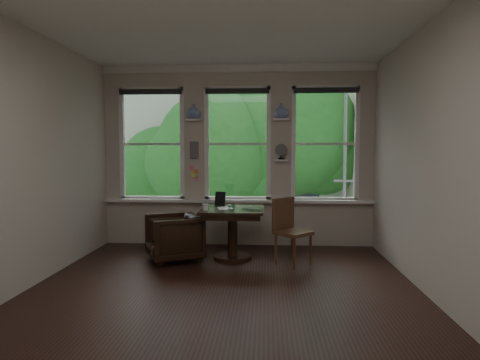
# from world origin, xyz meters

# --- Properties ---
(ground) EXTENTS (4.50, 4.50, 0.00)m
(ground) POSITION_xyz_m (0.00, 0.00, 0.00)
(ground) COLOR black
(ground) RESTS_ON ground
(ceiling) EXTENTS (4.50, 4.50, 0.00)m
(ceiling) POSITION_xyz_m (0.00, 0.00, 3.00)
(ceiling) COLOR silver
(ceiling) RESTS_ON ground
(wall_back) EXTENTS (4.50, 0.00, 4.50)m
(wall_back) POSITION_xyz_m (0.00, 2.25, 1.50)
(wall_back) COLOR #BCAEA0
(wall_back) RESTS_ON ground
(wall_front) EXTENTS (4.50, 0.00, 4.50)m
(wall_front) POSITION_xyz_m (0.00, -2.25, 1.50)
(wall_front) COLOR #BCAEA0
(wall_front) RESTS_ON ground
(wall_left) EXTENTS (0.00, 4.50, 4.50)m
(wall_left) POSITION_xyz_m (-2.25, 0.00, 1.50)
(wall_left) COLOR #BCAEA0
(wall_left) RESTS_ON ground
(wall_right) EXTENTS (0.00, 4.50, 4.50)m
(wall_right) POSITION_xyz_m (2.25, 0.00, 1.50)
(wall_right) COLOR #BCAEA0
(wall_right) RESTS_ON ground
(window_left) EXTENTS (1.10, 0.12, 1.90)m
(window_left) POSITION_xyz_m (-1.45, 2.25, 1.70)
(window_left) COLOR white
(window_left) RESTS_ON ground
(window_center) EXTENTS (1.10, 0.12, 1.90)m
(window_center) POSITION_xyz_m (0.00, 2.25, 1.70)
(window_center) COLOR white
(window_center) RESTS_ON ground
(window_right) EXTENTS (1.10, 0.12, 1.90)m
(window_right) POSITION_xyz_m (1.45, 2.25, 1.70)
(window_right) COLOR white
(window_right) RESTS_ON ground
(shelf_left) EXTENTS (0.26, 0.16, 0.03)m
(shelf_left) POSITION_xyz_m (-0.72, 2.15, 2.10)
(shelf_left) COLOR white
(shelf_left) RESTS_ON ground
(shelf_right) EXTENTS (0.26, 0.16, 0.03)m
(shelf_right) POSITION_xyz_m (0.72, 2.15, 2.10)
(shelf_right) COLOR white
(shelf_right) RESTS_ON ground
(intercom) EXTENTS (0.14, 0.06, 0.28)m
(intercom) POSITION_xyz_m (-0.72, 2.18, 1.60)
(intercom) COLOR #59544F
(intercom) RESTS_ON ground
(sticky_notes) EXTENTS (0.16, 0.01, 0.24)m
(sticky_notes) POSITION_xyz_m (-0.72, 2.19, 1.25)
(sticky_notes) COLOR pink
(sticky_notes) RESTS_ON ground
(desk_fan) EXTENTS (0.20, 0.20, 0.24)m
(desk_fan) POSITION_xyz_m (0.72, 2.13, 1.53)
(desk_fan) COLOR #59544F
(desk_fan) RESTS_ON ground
(vase_left) EXTENTS (0.24, 0.24, 0.25)m
(vase_left) POSITION_xyz_m (-0.72, 2.15, 2.24)
(vase_left) COLOR silver
(vase_left) RESTS_ON shelf_left
(vase_right) EXTENTS (0.24, 0.24, 0.25)m
(vase_right) POSITION_xyz_m (0.72, 2.15, 2.24)
(vase_right) COLOR silver
(vase_right) RESTS_ON shelf_right
(table) EXTENTS (0.90, 0.90, 0.75)m
(table) POSITION_xyz_m (-0.01, 1.23, 0.38)
(table) COLOR black
(table) RESTS_ON ground
(armchair_left) EXTENTS (0.98, 0.97, 0.67)m
(armchair_left) POSITION_xyz_m (-0.85, 1.09, 0.34)
(armchair_left) COLOR black
(armchair_left) RESTS_ON ground
(cushion_red) EXTENTS (0.45, 0.45, 0.06)m
(cushion_red) POSITION_xyz_m (-0.85, 1.09, 0.45)
(cushion_red) COLOR maroon
(cushion_red) RESTS_ON armchair_left
(side_chair_right) EXTENTS (0.59, 0.59, 0.92)m
(side_chair_right) POSITION_xyz_m (0.86, 0.97, 0.46)
(side_chair_right) COLOR #473119
(side_chair_right) RESTS_ON ground
(laptop) EXTENTS (0.38, 0.33, 0.03)m
(laptop) POSITION_xyz_m (0.28, 1.05, 0.76)
(laptop) COLOR black
(laptop) RESTS_ON table
(mug) EXTENTS (0.13, 0.13, 0.09)m
(mug) POSITION_xyz_m (-0.37, 0.99, 0.80)
(mug) COLOR white
(mug) RESTS_ON table
(drinking_glass) EXTENTS (0.12, 0.12, 0.09)m
(drinking_glass) POSITION_xyz_m (-0.00, 1.02, 0.79)
(drinking_glass) COLOR white
(drinking_glass) RESTS_ON table
(tablet) EXTENTS (0.17, 0.11, 0.22)m
(tablet) POSITION_xyz_m (-0.21, 1.47, 0.86)
(tablet) COLOR black
(tablet) RESTS_ON table
(papers) EXTENTS (0.28, 0.34, 0.00)m
(papers) POSITION_xyz_m (-0.11, 1.24, 0.75)
(papers) COLOR silver
(papers) RESTS_ON table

